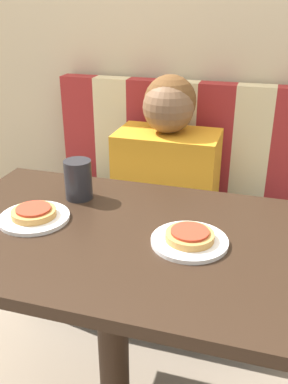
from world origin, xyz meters
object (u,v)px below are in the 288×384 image
at_px(pizza_right, 190,235).
at_px(person, 168,155).
at_px(plate_left, 34,218).
at_px(plate_right, 189,241).
at_px(drinking_cup, 78,180).
at_px(pizza_left, 34,212).

bearing_deg(pizza_right, person, 108.26).
xyz_separation_m(plate_left, plate_right, (0.47, 0.00, 0.00)).
bearing_deg(drinking_cup, pizza_right, -23.79).
xyz_separation_m(plate_right, pizza_left, (-0.47, 0.00, 0.02)).
height_order(pizza_left, pizza_right, same).
relative_size(person, drinking_cup, 4.83).
relative_size(pizza_left, pizza_right, 1.00).
bearing_deg(drinking_cup, person, 72.34).
bearing_deg(pizza_right, plate_right, 0.00).
height_order(plate_left, pizza_right, pizza_right).
relative_size(plate_left, pizza_right, 1.59).
bearing_deg(plate_right, plate_left, 180.00).
xyz_separation_m(plate_right, drinking_cup, (-0.40, 0.18, 0.06)).
distance_m(plate_left, pizza_right, 0.47).
relative_size(plate_right, pizza_right, 1.59).
bearing_deg(drinking_cup, pizza_left, -110.02).
bearing_deg(drinking_cup, plate_left, -110.02).
xyz_separation_m(pizza_left, pizza_right, (0.47, 0.00, 0.00)).
distance_m(plate_left, plate_right, 0.47).
bearing_deg(plate_left, plate_right, 0.00).
distance_m(person, plate_left, 0.74).
xyz_separation_m(plate_left, pizza_right, (0.47, 0.00, 0.02)).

